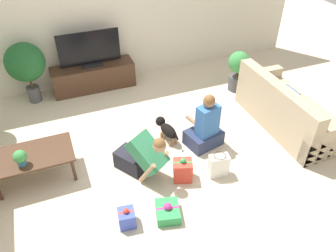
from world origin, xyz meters
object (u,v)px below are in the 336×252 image
Objects in this scene: person_kneeling at (142,156)px; dog at (166,129)px; gift_box_b at (183,170)px; sofa_right at (286,111)px; potted_plant_corner_right at (238,68)px; gift_box_a at (127,218)px; person_sitting at (205,128)px; tv at (90,51)px; gift_box_c at (168,211)px; gift_bag_a at (219,165)px; potted_plant_back_left at (25,64)px; coffee_table at (32,157)px; tabletop_plant at (20,158)px; tv_console at (94,77)px.

person_kneeling reaches higher than dog.
gift_box_b is at bearing -63.81° from person_kneeling.
gift_box_b is (0.49, -0.29, -0.18)m from person_kneeling.
sofa_right is 1.32m from potted_plant_corner_right.
person_sitting is at bearing 32.87° from gift_box_a.
tv is 1.44× the size of potted_plant_corner_right.
person_sitting reaches higher than sofa_right.
gift_box_c is (0.50, -0.06, -0.04)m from gift_box_a.
person_sitting reaches higher than gift_bag_a.
gift_box_b is (-1.92, -1.80, -0.30)m from potted_plant_corner_right.
potted_plant_back_left is 3.43m from gift_box_a.
tv reaches higher than gift_box_c.
tabletop_plant is (-0.11, -0.16, 0.16)m from coffee_table.
sofa_right reaches higher than person_kneeling.
person_kneeling is 0.84m from dog.
potted_plant_back_left is at bearing -57.10° from person_sitting.
person_sitting reaches higher than person_kneeling.
tabletop_plant is (-2.08, -0.26, 0.32)m from dog.
potted_plant_corner_right reaches higher than gift_box_b.
gift_bag_a is at bearing 23.40° from gift_box_c.
dog is at bearing -46.17° from potted_plant_back_left.
potted_plant_corner_right is at bearing -22.62° from tv.
gift_box_c is at bearing -7.32° from gift_box_a.
dog is (0.74, -1.99, -0.04)m from tv_console.
person_kneeling is 2.25× the size of gift_box_b.
tv reaches higher than tv_console.
person_kneeling is (1.28, -2.53, -0.42)m from potted_plant_back_left.
gift_box_c is at bearing -118.49° from person_kneeling.
person_sitting is 4.14× the size of tabletop_plant.
gift_box_a is 0.71× the size of gift_box_c.
tv_console reaches higher than coffee_table.
gift_box_c is (1.34, -3.32, -0.68)m from potted_plant_back_left.
tv is at bearing 60.21° from person_kneeling.
sofa_right is at bearing 22.01° from gift_box_c.
gift_box_b reaches higher than dog.
tv is at bearing -83.03° from dog.
dog is 1.48m from gift_box_c.
person_sitting is at bearing -62.00° from tv_console.
tabletop_plant is at bearing -163.06° from potted_plant_corner_right.
potted_plant_corner_right is at bearing 6.42° from sofa_right.
gift_box_c is (0.06, -0.80, -0.26)m from person_kneeling.
coffee_table reaches higher than gift_box_c.
person_kneeling is at bearing -147.80° from potted_plant_corner_right.
coffee_table is at bearing 53.97° from tabletop_plant.
tv_console is 2.64m from person_sitting.
tabletop_plant is (-3.89, -1.19, 0.08)m from potted_plant_corner_right.
potted_plant_back_left is 3.31m from person_sitting.
person_sitting is (1.09, 0.25, -0.01)m from person_kneeling.
gift_box_b is (1.76, -2.82, -0.60)m from potted_plant_back_left.
sofa_right is 4.84× the size of gift_box_c.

